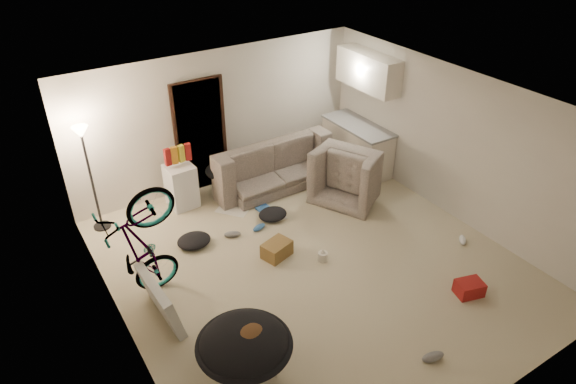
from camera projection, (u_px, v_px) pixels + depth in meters
floor at (313, 264)px, 7.70m from camera, size 5.50×6.00×0.02m
ceiling at (318, 107)px, 6.38m from camera, size 5.50×6.00×0.02m
wall_back at (218, 118)px, 9.20m from camera, size 5.50×0.02×2.50m
wall_front at (497, 333)px, 4.88m from camera, size 5.50×0.02×2.50m
wall_left at (115, 262)px, 5.78m from camera, size 0.02×6.00×2.50m
wall_right at (454, 144)px, 8.30m from camera, size 0.02×6.00×2.50m
doorway at (200, 136)px, 9.11m from camera, size 0.85×0.10×2.04m
door_trim at (201, 137)px, 9.09m from camera, size 0.97×0.04×2.10m
floor_lamp at (86, 157)px, 7.81m from camera, size 0.28×0.28×1.81m
kitchen_counter at (357, 147)px, 10.01m from camera, size 0.60×1.50×0.88m
counter_top at (358, 126)px, 9.77m from camera, size 0.64×1.54×0.04m
kitchen_uppers at (368, 71)px, 9.28m from camera, size 0.38×1.40×0.65m
sofa at (267, 166)px, 9.58m from camera, size 2.32×0.93×0.68m
armchair at (354, 176)px, 9.21m from camera, size 1.40×1.46×0.74m
bicycle at (146, 271)px, 6.83m from camera, size 1.83×0.81×1.05m
book_asset at (275, 346)px, 6.34m from camera, size 0.30×0.27×0.02m
mini_fridge at (181, 186)px, 8.86m from camera, size 0.48×0.48×0.78m
snack_box_0 at (168, 157)px, 8.46m from camera, size 0.11×0.08×0.30m
snack_box_1 at (174, 155)px, 8.52m from camera, size 0.11×0.08×0.30m
snack_box_2 at (181, 154)px, 8.57m from camera, size 0.12×0.09×0.30m
snack_box_3 at (188, 152)px, 8.63m from camera, size 0.10×0.07×0.30m
saucer_chair at (245, 351)px, 5.70m from camera, size 1.09×1.09×0.77m
hoodie at (249, 337)px, 5.59m from camera, size 0.55×0.49×0.22m
sofa_drape at (220, 170)px, 9.04m from camera, size 0.61×0.52×0.28m
tv_box at (160, 300)px, 6.57m from camera, size 0.29×0.99×0.66m
drink_case_a at (277, 249)px, 7.79m from camera, size 0.50×0.42×0.24m
drink_case_b at (469, 288)px, 7.08m from camera, size 0.42×0.36×0.21m
juicer at (323, 256)px, 7.71m from camera, size 0.15×0.15×0.21m
newspaper at (234, 209)px, 8.96m from camera, size 0.67×0.69×0.01m
book_blue at (266, 210)px, 8.90m from camera, size 0.25×0.33×0.03m
book_white at (278, 216)px, 8.75m from camera, size 0.25×0.31×0.03m
shoe_0 at (259, 227)px, 8.40m from camera, size 0.27×0.16×0.09m
shoe_1 at (232, 234)px, 8.24m from camera, size 0.29×0.21×0.10m
shoe_2 at (264, 369)px, 5.99m from camera, size 0.23×0.28×0.10m
shoe_3 at (433, 357)px, 6.13m from camera, size 0.32×0.18×0.11m
shoe_4 at (463, 240)px, 8.12m from camera, size 0.24×0.25×0.09m
clothes_lump_a at (194, 241)px, 8.04m from camera, size 0.58×0.51×0.17m
clothes_lump_b at (273, 214)px, 8.68m from camera, size 0.50×0.44×0.15m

